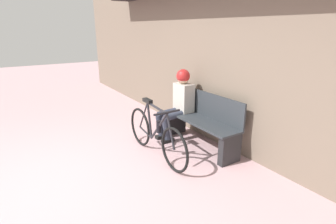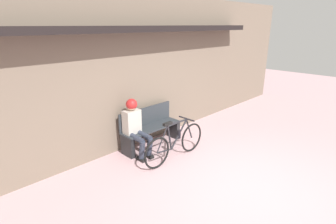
# 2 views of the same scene
# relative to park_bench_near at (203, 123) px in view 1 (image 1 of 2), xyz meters

# --- Properties ---
(ground_plane) EXTENTS (24.00, 24.00, 0.00)m
(ground_plane) POSITION_rel_park_bench_near_xyz_m (0.05, -2.27, -0.39)
(ground_plane) COLOR #C69EA3
(storefront_wall) EXTENTS (12.00, 0.56, 3.20)m
(storefront_wall) POSITION_rel_park_bench_near_xyz_m (0.05, 0.33, 1.27)
(storefront_wall) COLOR #756656
(storefront_wall) RESTS_ON ground_plane
(park_bench_near) EXTENTS (1.44, 0.42, 0.86)m
(park_bench_near) POSITION_rel_park_bench_near_xyz_m (0.00, 0.00, 0.00)
(park_bench_near) COLOR #2D3338
(park_bench_near) RESTS_ON ground_plane
(bicycle) EXTENTS (1.61, 0.40, 0.84)m
(bicycle) POSITION_rel_park_bench_near_xyz_m (-0.07, -0.83, -0.04)
(bicycle) COLOR black
(bicycle) RESTS_ON ground_plane
(person_seated) EXTENTS (0.34, 0.61, 1.19)m
(person_seated) POSITION_rel_park_bench_near_xyz_m (-0.51, -0.11, 0.29)
(person_seated) COLOR #2D3342
(person_seated) RESTS_ON ground_plane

